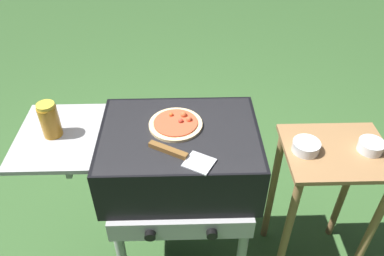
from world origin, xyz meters
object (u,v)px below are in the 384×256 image
Objects in this scene: grill at (177,159)px; topping_bowl_far at (371,146)px; spatula at (181,155)px; sauce_jar at (50,120)px; prep_table at (325,187)px; topping_bowl_near at (306,146)px; pizza_pepperoni at (176,124)px.

topping_bowl_far is (0.81, -0.00, 0.05)m from grill.
spatula reaches higher than grill.
prep_table is (1.15, -0.00, -0.41)m from sauce_jar.
sauce_jar reaches higher than spatula.
grill is 3.78× the size of spatula.
prep_table is at bearing 0.37° from grill.
grill is 0.70m from prep_table.
topping_bowl_far is (0.27, -0.01, -0.00)m from topping_bowl_near.
spatula is (0.50, -0.14, -0.06)m from sauce_jar.
sauce_jar is at bearing 179.44° from grill.
grill is 0.81m from topping_bowl_far.
pizza_pepperoni reaches higher than spatula.
sauce_jar reaches higher than topping_bowl_near.
sauce_jar is 1.23m from prep_table.
sauce_jar is (-0.48, 0.00, 0.22)m from grill.
spatula reaches higher than topping_bowl_near.
pizza_pepperoni is 0.55m from topping_bowl_near.
sauce_jar is at bearing 164.08° from spatula.
sauce_jar is 0.52m from spatula.
pizza_pepperoni is 1.49× the size of sauce_jar.
sauce_jar is at bearing 179.99° from prep_table.
sauce_jar is at bearing -179.82° from topping_bowl_near.
topping_bowl_near is (0.54, -0.04, -0.10)m from pizza_pepperoni.
pizza_pepperoni reaches higher than topping_bowl_far.
pizza_pepperoni is at bearing 95.48° from spatula.
topping_bowl_near is (0.54, 0.01, 0.05)m from grill.
spatula is 2.42× the size of topping_bowl_far.
spatula is (0.02, -0.19, -0.00)m from pizza_pepperoni.
prep_table is 0.28m from topping_bowl_far.
grill is at bearing -0.56° from sauce_jar.
pizza_pepperoni reaches higher than topping_bowl_near.
pizza_pepperoni is at bearing 176.28° from prep_table.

